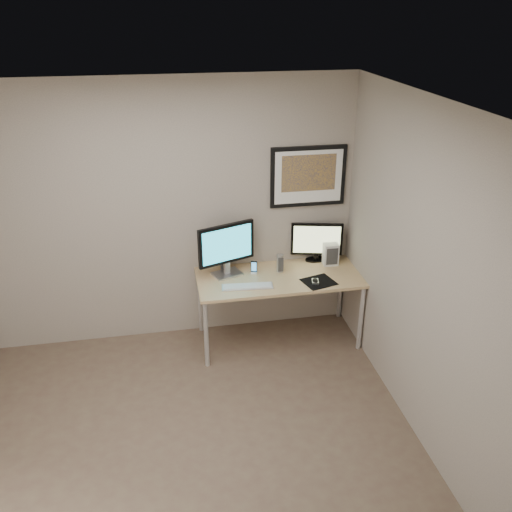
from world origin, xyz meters
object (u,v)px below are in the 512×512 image
(speaker_left, at_px, (224,261))
(phone_dock, at_px, (254,267))
(monitor_large, at_px, (226,248))
(monitor_tv, at_px, (317,241))
(speaker_right, at_px, (280,263))
(fan_unit, at_px, (331,254))
(framed_art, at_px, (308,176))
(keyboard, at_px, (247,286))
(desk, at_px, (279,282))

(speaker_left, height_order, phone_dock, speaker_left)
(monitor_large, height_order, speaker_left, monitor_large)
(phone_dock, bearing_deg, monitor_tv, 31.35)
(speaker_right, distance_m, fan_unit, 0.54)
(framed_art, height_order, fan_unit, framed_art)
(framed_art, bearing_deg, keyboard, -144.61)
(monitor_tv, distance_m, speaker_left, 0.97)
(monitor_tv, height_order, speaker_right, monitor_tv)
(phone_dock, height_order, keyboard, phone_dock)
(desk, bearing_deg, speaker_right, 72.46)
(desk, distance_m, speaker_right, 0.19)
(speaker_right, bearing_deg, framed_art, 37.07)
(desk, bearing_deg, keyboard, -155.01)
(monitor_large, relative_size, fan_unit, 2.48)
(monitor_tv, bearing_deg, monitor_large, -158.01)
(speaker_left, xyz_separation_m, speaker_right, (0.54, -0.14, -0.00))
(desk, bearing_deg, fan_unit, 15.97)
(desk, relative_size, monitor_large, 2.86)
(speaker_left, relative_size, fan_unit, 0.83)
(desk, bearing_deg, monitor_large, 165.84)
(desk, relative_size, speaker_right, 8.91)
(desk, distance_m, speaker_left, 0.58)
(speaker_right, height_order, phone_dock, speaker_right)
(desk, xyz_separation_m, keyboard, (-0.34, -0.16, 0.07))
(framed_art, bearing_deg, speaker_right, -144.43)
(framed_art, relative_size, monitor_tv, 1.45)
(monitor_large, relative_size, keyboard, 1.16)
(monitor_large, bearing_deg, phone_dock, -23.29)
(keyboard, bearing_deg, speaker_right, 40.04)
(monitor_tv, distance_m, phone_dock, 0.72)
(fan_unit, bearing_deg, framed_art, 144.13)
(desk, xyz_separation_m, phone_dock, (-0.23, 0.11, 0.13))
(monitor_large, height_order, monitor_tv, monitor_large)
(desk, distance_m, keyboard, 0.38)
(speaker_right, distance_m, phone_dock, 0.26)
(phone_dock, xyz_separation_m, fan_unit, (0.80, 0.05, 0.05))
(speaker_left, bearing_deg, keyboard, -46.79)
(speaker_left, bearing_deg, monitor_large, -64.00)
(phone_dock, bearing_deg, desk, -8.26)
(desk, bearing_deg, speaker_left, 154.52)
(desk, xyz_separation_m, framed_art, (0.35, 0.33, 0.96))
(desk, bearing_deg, framed_art, 43.46)
(monitor_large, height_order, fan_unit, monitor_large)
(speaker_left, height_order, fan_unit, fan_unit)
(desk, height_order, framed_art, framed_art)
(fan_unit, bearing_deg, speaker_left, 177.20)
(monitor_large, distance_m, speaker_right, 0.57)
(speaker_right, distance_m, keyboard, 0.46)
(phone_dock, bearing_deg, keyboard, -95.22)
(speaker_left, relative_size, keyboard, 0.39)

